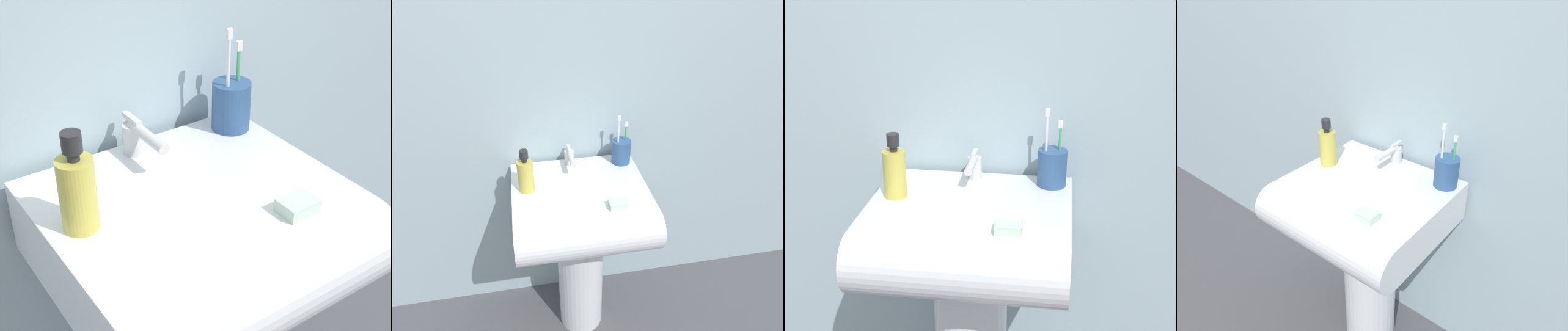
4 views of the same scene
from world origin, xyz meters
TOP-DOWN VIEW (x-y plane):
  - wall_back at (0.00, 0.25)m, footprint 5.00×0.05m
  - sink_basin at (0.00, -0.05)m, footprint 0.52×0.49m
  - faucet at (-0.01, 0.15)m, footprint 0.04×0.14m
  - toothbrush_cup at (0.20, 0.14)m, footprint 0.08×0.08m
  - soap_bottle at (-0.20, 0.01)m, footprint 0.06×0.06m
  - bar_soap at (0.11, -0.16)m, footprint 0.06×0.05m

SIDE VIEW (x-z plane):
  - sink_basin at x=0.00m, z-range 0.64..0.79m
  - bar_soap at x=0.11m, z-range 0.79..0.81m
  - faucet at x=-0.01m, z-range 0.79..0.87m
  - toothbrush_cup at x=0.20m, z-range 0.73..0.95m
  - soap_bottle at x=-0.20m, z-range 0.77..0.95m
  - wall_back at x=0.00m, z-range 0.00..2.40m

